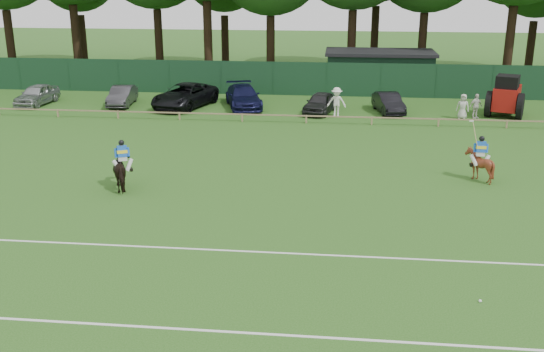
# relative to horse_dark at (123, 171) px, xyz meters

# --- Properties ---
(ground) EXTENTS (160.00, 160.00, 0.00)m
(ground) POSITION_rel_horse_dark_xyz_m (6.14, -4.84, -0.80)
(ground) COLOR #1E4C14
(ground) RESTS_ON ground
(horse_dark) EXTENTS (1.61, 2.08, 1.60)m
(horse_dark) POSITION_rel_horse_dark_xyz_m (0.00, 0.00, 0.00)
(horse_dark) COLOR black
(horse_dark) RESTS_ON ground
(horse_chestnut) EXTENTS (1.24, 1.37, 1.45)m
(horse_chestnut) POSITION_rel_horse_dark_xyz_m (15.47, 2.84, -0.08)
(horse_chestnut) COLOR maroon
(horse_chestnut) RESTS_ON ground
(sedan_silver) EXTENTS (2.00, 4.28, 1.42)m
(sedan_silver) POSITION_rel_horse_dark_xyz_m (-11.94, 16.75, -0.09)
(sedan_silver) COLOR #A0A3A5
(sedan_silver) RESTS_ON ground
(sedan_grey) EXTENTS (1.80, 4.15, 1.33)m
(sedan_grey) POSITION_rel_horse_dark_xyz_m (-5.93, 17.17, -0.14)
(sedan_grey) COLOR #2E2E31
(sedan_grey) RESTS_ON ground
(suv_black) EXTENTS (4.18, 6.26, 1.60)m
(suv_black) POSITION_rel_horse_dark_xyz_m (-1.42, 16.98, -0.00)
(suv_black) COLOR black
(suv_black) RESTS_ON ground
(sedan_navy) EXTENTS (3.45, 5.49, 1.48)m
(sedan_navy) POSITION_rel_horse_dark_xyz_m (2.57, 17.41, -0.06)
(sedan_navy) COLOR #13143C
(sedan_navy) RESTS_ON ground
(hatch_grey) EXTENTS (2.48, 4.20, 1.34)m
(hatch_grey) POSITION_rel_horse_dark_xyz_m (7.88, 16.20, -0.13)
(hatch_grey) COLOR #29292B
(hatch_grey) RESTS_ON ground
(estate_black) EXTENTS (2.14, 4.16, 1.31)m
(estate_black) POSITION_rel_horse_dark_xyz_m (12.36, 16.76, -0.15)
(estate_black) COLOR black
(estate_black) RESTS_ON ground
(spectator_left) EXTENTS (1.27, 0.79, 1.89)m
(spectator_left) POSITION_rel_horse_dark_xyz_m (8.95, 15.22, 0.14)
(spectator_left) COLOR silver
(spectator_left) RESTS_ON ground
(spectator_mid) EXTENTS (1.00, 0.79, 1.58)m
(spectator_mid) POSITION_rel_horse_dark_xyz_m (17.75, 15.62, -0.01)
(spectator_mid) COLOR silver
(spectator_mid) RESTS_ON ground
(spectator_right) EXTENTS (0.89, 0.71, 1.59)m
(spectator_right) POSITION_rel_horse_dark_xyz_m (16.90, 15.35, -0.00)
(spectator_right) COLOR beige
(spectator_right) RESTS_ON ground
(rider_dark) EXTENTS (0.89, 0.59, 1.41)m
(rider_dark) POSITION_rel_horse_dark_xyz_m (0.01, -0.01, 0.73)
(rider_dark) COLOR silver
(rider_dark) RESTS_ON ground
(rider_chestnut) EXTENTS (0.94, 0.59, 2.05)m
(rider_chestnut) POSITION_rel_horse_dark_xyz_m (15.47, 2.83, 0.61)
(rider_chestnut) COLOR silver
(rider_chestnut) RESTS_ON ground
(polo_ball) EXTENTS (0.09, 0.09, 0.09)m
(polo_ball) POSITION_rel_horse_dark_xyz_m (13.35, -8.52, -0.76)
(polo_ball) COLOR silver
(polo_ball) RESTS_ON ground
(pitch_lines) EXTENTS (60.00, 5.10, 0.01)m
(pitch_lines) POSITION_rel_horse_dark_xyz_m (6.14, -8.34, -0.80)
(pitch_lines) COLOR silver
(pitch_lines) RESTS_ON ground
(pitch_rail) EXTENTS (62.10, 0.10, 0.50)m
(pitch_rail) POSITION_rel_horse_dark_xyz_m (6.14, 13.16, -0.36)
(pitch_rail) COLOR #997F5B
(pitch_rail) RESTS_ON ground
(perimeter_fence) EXTENTS (92.08, 0.08, 2.50)m
(perimeter_fence) POSITION_rel_horse_dark_xyz_m (6.14, 22.16, 0.45)
(perimeter_fence) COLOR #14351E
(perimeter_fence) RESTS_ON ground
(utility_shed) EXTENTS (8.40, 4.40, 3.04)m
(utility_shed) POSITION_rel_horse_dark_xyz_m (12.14, 25.16, 0.74)
(utility_shed) COLOR #14331E
(utility_shed) RESTS_ON ground
(tree_row) EXTENTS (96.00, 12.00, 21.00)m
(tree_row) POSITION_rel_horse_dark_xyz_m (8.14, 30.16, -0.80)
(tree_row) COLOR #26561C
(tree_row) RESTS_ON ground
(tractor) EXTENTS (3.08, 3.71, 2.68)m
(tractor) POSITION_rel_horse_dark_xyz_m (19.79, 16.49, 0.46)
(tractor) COLOR #99120E
(tractor) RESTS_ON ground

